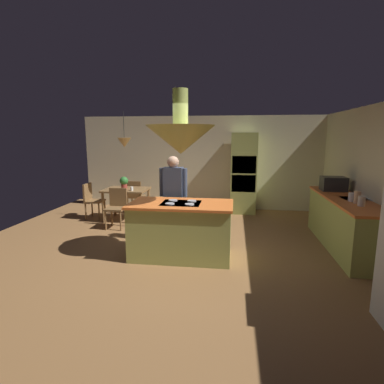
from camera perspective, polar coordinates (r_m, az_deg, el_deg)
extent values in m
plane|color=olive|center=(5.47, -1.64, -11.09)|extent=(8.16, 8.16, 0.00)
cube|color=beige|center=(8.55, 2.13, 5.47)|extent=(6.80, 0.10, 2.55)
cube|color=beige|center=(5.98, 31.50, 1.86)|extent=(0.10, 7.20, 2.55)
cube|color=#A8B259|center=(5.14, -2.03, -7.31)|extent=(1.64, 0.85, 0.88)
cube|color=orange|center=(5.02, -2.07, -2.28)|extent=(1.70, 0.91, 0.04)
cube|color=black|center=(5.01, -2.07, -2.11)|extent=(0.64, 0.52, 0.01)
cylinder|color=#B2B2B7|center=(4.92, -4.17, -2.21)|extent=(0.15, 0.15, 0.02)
cylinder|color=#B2B2B7|center=(4.86, -0.47, -2.32)|extent=(0.15, 0.15, 0.02)
cylinder|color=#B2B2B7|center=(5.16, -3.57, -1.59)|extent=(0.15, 0.15, 0.02)
cylinder|color=#B2B2B7|center=(5.11, -0.05, -1.69)|extent=(0.15, 0.15, 0.02)
cube|color=#A8B259|center=(6.17, 26.53, -5.41)|extent=(0.62, 2.56, 0.88)
cube|color=orange|center=(6.07, 26.88, -1.20)|extent=(0.66, 2.60, 0.04)
cube|color=#B2B2B7|center=(6.13, 28.20, -1.77)|extent=(0.48, 0.36, 0.16)
cube|color=#A8B259|center=(8.13, 9.58, 3.47)|extent=(0.66, 0.62, 2.09)
cube|color=black|center=(7.82, 9.70, 5.06)|extent=(0.60, 0.04, 0.44)
cube|color=black|center=(7.88, 9.59, 1.59)|extent=(0.60, 0.04, 0.44)
cube|color=brown|center=(7.48, -12.18, 0.42)|extent=(1.02, 0.81, 0.04)
cylinder|color=brown|center=(7.41, -16.26, -2.86)|extent=(0.06, 0.06, 0.72)
cylinder|color=brown|center=(7.09, -9.60, -3.17)|extent=(0.06, 0.06, 0.72)
cylinder|color=brown|center=(8.03, -14.26, -1.76)|extent=(0.06, 0.06, 0.72)
cylinder|color=brown|center=(7.74, -8.07, -1.99)|extent=(0.06, 0.06, 0.72)
cylinder|color=tan|center=(5.90, -4.30, -5.37)|extent=(0.14, 0.14, 0.81)
cylinder|color=tan|center=(5.86, -2.57, -5.45)|extent=(0.14, 0.14, 0.81)
cube|color=#3F4C66|center=(5.73, -3.52, 1.51)|extent=(0.36, 0.22, 0.62)
cylinder|color=#3F4C66|center=(5.77, -5.66, 1.86)|extent=(0.09, 0.09, 0.53)
cylinder|color=#3F4C66|center=(5.68, -1.34, 1.78)|extent=(0.09, 0.09, 0.53)
sphere|color=tan|center=(5.68, -3.56, 5.62)|extent=(0.22, 0.22, 0.22)
cone|color=#A8B259|center=(4.90, -2.15, 9.74)|extent=(1.10, 1.10, 0.45)
cylinder|color=#A8B259|center=(4.92, -2.19, 15.58)|extent=(0.24, 0.24, 0.55)
cone|color=#E0B266|center=(7.38, -12.52, 9.02)|extent=(0.32, 0.32, 0.22)
cylinder|color=black|center=(7.38, -12.64, 12.20)|extent=(0.01, 0.01, 0.60)
cube|color=brown|center=(6.89, -14.08, -3.04)|extent=(0.40, 0.40, 0.04)
cube|color=brown|center=(7.01, -13.62, -0.96)|extent=(0.40, 0.04, 0.42)
cylinder|color=brown|center=(6.86, -15.85, -5.13)|extent=(0.04, 0.04, 0.43)
cylinder|color=brown|center=(6.74, -13.19, -5.30)|extent=(0.04, 0.04, 0.43)
cylinder|color=brown|center=(7.16, -14.77, -4.43)|extent=(0.04, 0.04, 0.43)
cylinder|color=brown|center=(7.04, -12.20, -4.57)|extent=(0.04, 0.04, 0.43)
cube|color=brown|center=(8.19, -10.43, -0.80)|extent=(0.40, 0.40, 0.04)
cube|color=brown|center=(7.99, -10.88, 0.50)|extent=(0.40, 0.04, 0.42)
cylinder|color=brown|center=(8.35, -8.91, -2.13)|extent=(0.04, 0.04, 0.43)
cylinder|color=brown|center=(8.45, -11.12, -2.05)|extent=(0.04, 0.04, 0.43)
cylinder|color=brown|center=(8.03, -9.60, -2.64)|extent=(0.04, 0.04, 0.43)
cylinder|color=brown|center=(8.14, -11.89, -2.55)|extent=(0.04, 0.04, 0.43)
cube|color=brown|center=(7.85, -17.67, -1.61)|extent=(0.40, 0.40, 0.04)
cube|color=brown|center=(7.89, -18.94, 0.00)|extent=(0.04, 0.40, 0.42)
cylinder|color=brown|center=(7.68, -16.97, -3.56)|extent=(0.04, 0.04, 0.43)
cylinder|color=brown|center=(7.98, -15.95, -2.99)|extent=(0.04, 0.04, 0.43)
cylinder|color=brown|center=(7.82, -19.24, -3.43)|extent=(0.04, 0.04, 0.43)
cylinder|color=brown|center=(8.12, -18.16, -2.88)|extent=(0.04, 0.04, 0.43)
cylinder|color=#99382D|center=(7.45, -12.56, 0.99)|extent=(0.14, 0.14, 0.12)
sphere|color=#2D722D|center=(7.43, -12.60, 2.05)|extent=(0.20, 0.20, 0.20)
cylinder|color=white|center=(7.21, -11.20, 0.61)|extent=(0.07, 0.07, 0.09)
cylinder|color=silver|center=(5.46, 29.11, -1.50)|extent=(0.11, 0.11, 0.16)
cylinder|color=#E0B78C|center=(5.62, 28.47, -0.90)|extent=(0.10, 0.10, 0.20)
cylinder|color=silver|center=(5.79, 27.83, -0.85)|extent=(0.14, 0.14, 0.14)
cube|color=#232326|center=(6.76, 24.91, 1.41)|extent=(0.46, 0.36, 0.28)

